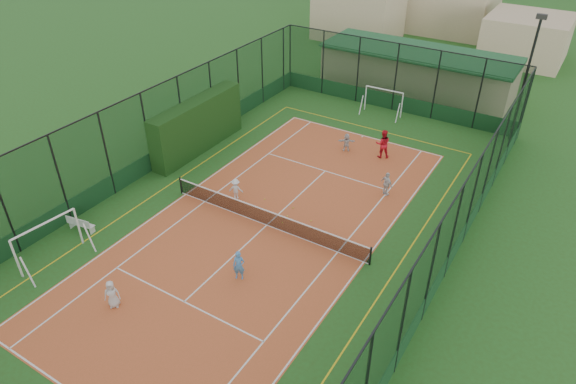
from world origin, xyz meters
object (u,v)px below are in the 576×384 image
at_px(floodlight_ne, 525,81).
at_px(coach, 383,144).
at_px(futsal_goal_near, 49,242).
at_px(child_near_mid, 239,265).
at_px(child_far_right, 387,184).
at_px(child_far_back, 347,142).
at_px(child_near_left, 112,294).
at_px(child_far_left, 236,189).
at_px(futsal_goal_far, 383,102).
at_px(clubhouse, 417,69).
at_px(white_bench, 81,223).

xyz_separation_m(floodlight_ne, coach, (-6.39, -6.78, -3.18)).
relative_size(futsal_goal_near, child_near_mid, 2.17).
height_order(futsal_goal_near, child_near_mid, futsal_goal_near).
distance_m(child_far_right, child_far_back, 5.45).
bearing_deg(child_far_right, floodlight_ne, -86.81).
height_order(futsal_goal_near, child_near_left, futsal_goal_near).
distance_m(child_far_left, child_far_right, 8.39).
distance_m(child_near_left, coach, 18.52).
height_order(child_far_left, child_far_back, child_far_left).
distance_m(futsal_goal_far, coach, 6.62).
distance_m(clubhouse, child_far_left, 21.01).
bearing_deg(coach, child_near_left, 46.58).
distance_m(futsal_goal_near, coach, 19.69).
height_order(child_near_left, child_far_right, child_far_right).
xyz_separation_m(floodlight_ne, white_bench, (-16.40, -21.87, -3.71)).
distance_m(futsal_goal_far, child_far_back, 6.56).
relative_size(futsal_goal_far, child_near_left, 2.17).
bearing_deg(floodlight_ne, child_far_left, -126.59).
bearing_deg(child_near_mid, coach, 60.95).
xyz_separation_m(clubhouse, child_near_mid, (1.15, -25.93, -0.83)).
relative_size(child_near_left, child_near_mid, 0.91).
xyz_separation_m(child_near_left, child_far_back, (2.29, 17.50, -0.07)).
relative_size(futsal_goal_near, child_far_back, 2.68).
bearing_deg(coach, child_far_back, -18.21).
relative_size(child_near_left, child_far_left, 1.11).
xyz_separation_m(futsal_goal_near, coach, (9.35, 17.33, -0.09)).
bearing_deg(futsal_goal_near, coach, -21.42).
relative_size(child_far_back, coach, 0.64).
distance_m(child_near_mid, coach, 13.80).
bearing_deg(child_near_left, coach, 35.59).
bearing_deg(clubhouse, white_bench, -105.96).
bearing_deg(child_far_left, white_bench, 30.20).
distance_m(child_near_left, child_near_mid, 5.46).
distance_m(clubhouse, coach, 12.39).
height_order(floodlight_ne, child_near_left, floodlight_ne).
bearing_deg(coach, child_far_left, 30.58).
xyz_separation_m(child_near_mid, child_far_back, (-1.22, 13.32, -0.14)).
bearing_deg(white_bench, floodlight_ne, 43.73).
relative_size(child_far_left, child_far_back, 1.01).
height_order(futsal_goal_far, child_far_left, futsal_goal_far).
relative_size(clubhouse, futsal_goal_near, 4.75).
xyz_separation_m(child_far_left, child_far_back, (2.76, 8.18, -0.01)).
distance_m(child_near_left, child_far_back, 17.65).
relative_size(clubhouse, coach, 8.14).
relative_size(futsal_goal_far, coach, 1.56).
relative_size(floodlight_ne, child_near_left, 6.14).
bearing_deg(floodlight_ne, child_far_back, -140.23).
relative_size(futsal_goal_far, child_near_mid, 1.97).
distance_m(futsal_goal_near, child_near_mid, 9.03).
relative_size(floodlight_ne, clubhouse, 0.54).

